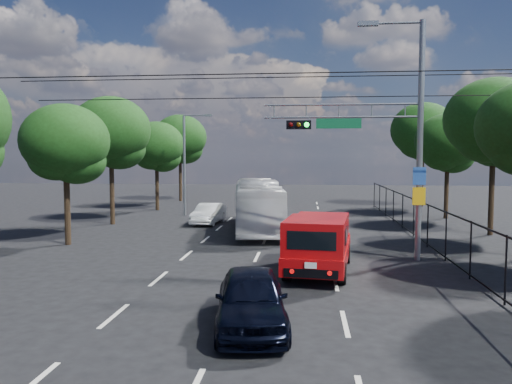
# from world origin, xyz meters

# --- Properties ---
(ground) EXTENTS (120.00, 120.00, 0.00)m
(ground) POSITION_xyz_m (0.00, 0.00, 0.00)
(ground) COLOR black
(ground) RESTS_ON ground
(lane_markings) EXTENTS (6.12, 38.00, 0.01)m
(lane_markings) POSITION_xyz_m (-0.00, 14.00, 0.01)
(lane_markings) COLOR beige
(lane_markings) RESTS_ON ground
(signal_mast) EXTENTS (6.43, 0.39, 9.50)m
(signal_mast) POSITION_xyz_m (5.28, 7.99, 5.24)
(signal_mast) COLOR slate
(signal_mast) RESTS_ON ground
(streetlight_left) EXTENTS (2.09, 0.22, 7.08)m
(streetlight_left) POSITION_xyz_m (-6.33, 22.00, 3.94)
(streetlight_left) COLOR slate
(streetlight_left) RESTS_ON ground
(utility_wires) EXTENTS (22.00, 5.04, 0.74)m
(utility_wires) POSITION_xyz_m (0.00, 8.83, 7.23)
(utility_wires) COLOR black
(utility_wires) RESTS_ON ground
(fence_right) EXTENTS (0.06, 34.03, 2.00)m
(fence_right) POSITION_xyz_m (7.60, 12.17, 1.03)
(fence_right) COLOR black
(fence_right) RESTS_ON ground
(tree_right_c) EXTENTS (5.10, 5.10, 8.29)m
(tree_right_c) POSITION_xyz_m (11.82, 15.02, 5.73)
(tree_right_c) COLOR black
(tree_right_c) RESTS_ON ground
(tree_right_d) EXTENTS (4.32, 4.32, 7.02)m
(tree_right_d) POSITION_xyz_m (11.42, 22.02, 4.85)
(tree_right_d) COLOR black
(tree_right_d) RESTS_ON ground
(tree_right_e) EXTENTS (5.28, 5.28, 8.58)m
(tree_right_e) POSITION_xyz_m (11.62, 30.02, 5.94)
(tree_right_e) COLOR black
(tree_right_e) RESTS_ON ground
(tree_left_b) EXTENTS (4.08, 4.08, 6.63)m
(tree_left_b) POSITION_xyz_m (-9.18, 10.02, 4.58)
(tree_left_b) COLOR black
(tree_left_b) RESTS_ON ground
(tree_left_c) EXTENTS (4.80, 4.80, 7.80)m
(tree_left_c) POSITION_xyz_m (-9.78, 17.02, 5.40)
(tree_left_c) COLOR black
(tree_left_c) RESTS_ON ground
(tree_left_d) EXTENTS (4.20, 4.20, 6.83)m
(tree_left_d) POSITION_xyz_m (-9.38, 25.02, 4.72)
(tree_left_d) COLOR black
(tree_left_d) RESTS_ON ground
(tree_left_e) EXTENTS (4.92, 4.92, 7.99)m
(tree_left_e) POSITION_xyz_m (-9.58, 33.02, 5.53)
(tree_left_e) COLOR black
(tree_left_e) RESTS_ON ground
(red_pickup) EXTENTS (2.68, 5.78, 2.08)m
(red_pickup) POSITION_xyz_m (2.49, 5.54, 1.11)
(red_pickup) COLOR black
(red_pickup) RESTS_ON ground
(navy_hatchback) EXTENTS (2.21, 4.39, 1.44)m
(navy_hatchback) POSITION_xyz_m (0.69, -0.51, 0.72)
(navy_hatchback) COLOR black
(navy_hatchback) RESTS_ON ground
(white_bus) EXTENTS (3.76, 10.49, 2.86)m
(white_bus) POSITION_xyz_m (-0.70, 15.43, 1.43)
(white_bus) COLOR silver
(white_bus) RESTS_ON ground
(white_van) EXTENTS (1.69, 3.90, 1.25)m
(white_van) POSITION_xyz_m (-3.97, 17.84, 0.62)
(white_van) COLOR white
(white_van) RESTS_ON ground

